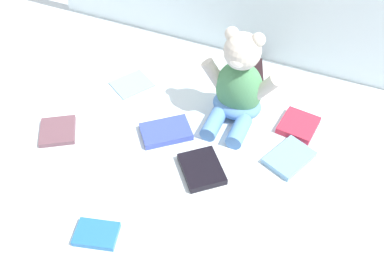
{
  "coord_description": "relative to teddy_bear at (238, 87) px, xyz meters",
  "views": [
    {
      "loc": [
        0.33,
        -0.8,
        0.9
      ],
      "look_at": [
        0.02,
        -0.1,
        0.1
      ],
      "focal_mm": 40.67,
      "sensor_mm": 36.0,
      "label": 1
    }
  ],
  "objects": [
    {
      "name": "ground_plane",
      "position": [
        -0.08,
        -0.1,
        -0.1
      ],
      "size": [
        3.2,
        3.2,
        0.0
      ],
      "primitive_type": "plane",
      "color": "silver"
    },
    {
      "name": "teddy_bear",
      "position": [
        0.0,
        0.0,
        0.0
      ],
      "size": [
        0.23,
        0.2,
        0.28
      ],
      "rotation": [
        0.0,
        0.0,
        0.01
      ],
      "color": "#4C8C59",
      "rests_on": "ground_plane"
    },
    {
      "name": "book_case_0",
      "position": [
        0.19,
        -0.11,
        -0.1
      ],
      "size": [
        0.13,
        0.15,
        0.02
      ],
      "primitive_type": "cube",
      "rotation": [
        0.0,
        0.0,
        5.88
      ],
      "color": "#70A4CC",
      "rests_on": "ground_plane"
    },
    {
      "name": "book_case_1",
      "position": [
        -0.02,
        0.19,
        -0.1
      ],
      "size": [
        0.12,
        0.16,
        0.01
      ],
      "primitive_type": "cube",
      "rotation": [
        0.0,
        0.0,
        3.48
      ],
      "color": "black",
      "rests_on": "ground_plane"
    },
    {
      "name": "book_case_2",
      "position": [
        -0.16,
        -0.51,
        -0.1
      ],
      "size": [
        0.11,
        0.09,
        0.02
      ],
      "primitive_type": "cube",
      "rotation": [
        0.0,
        0.0,
        1.83
      ],
      "color": "#2467A9",
      "rests_on": "ground_plane"
    },
    {
      "name": "book_case_3",
      "position": [
        -0.35,
        -0.01,
        -0.1
      ],
      "size": [
        0.14,
        0.15,
        0.01
      ],
      "primitive_type": "cube",
      "rotation": [
        0.0,
        0.0,
        2.6
      ],
      "color": "#82AACB",
      "rests_on": "ground_plane"
    },
    {
      "name": "book_case_5",
      "position": [
        0.18,
        0.02,
        -0.09
      ],
      "size": [
        0.11,
        0.12,
        0.02
      ],
      "primitive_type": "cube",
      "rotation": [
        0.0,
        0.0,
        3.03
      ],
      "color": "red",
      "rests_on": "ground_plane"
    },
    {
      "name": "book_case_6",
      "position": [
        -0.01,
        -0.24,
        -0.09
      ],
      "size": [
        0.15,
        0.16,
        0.02
      ],
      "primitive_type": "cube",
      "rotation": [
        0.0,
        0.0,
        0.72
      ],
      "color": "black",
      "rests_on": "ground_plane"
    },
    {
      "name": "book_case_7",
      "position": [
        -0.44,
        -0.28,
        -0.1
      ],
      "size": [
        0.14,
        0.14,
        0.01
      ],
      "primitive_type": "cube",
      "rotation": [
        0.0,
        0.0,
        3.71
      ],
      "color": "brown",
      "rests_on": "ground_plane"
    },
    {
      "name": "book_case_8",
      "position": [
        -0.15,
        -0.16,
        -0.09
      ],
      "size": [
        0.16,
        0.16,
        0.02
      ],
      "primitive_type": "cube",
      "rotation": [
        0.0,
        0.0,
        5.41
      ],
      "color": "#384AAA",
      "rests_on": "ground_plane"
    }
  ]
}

